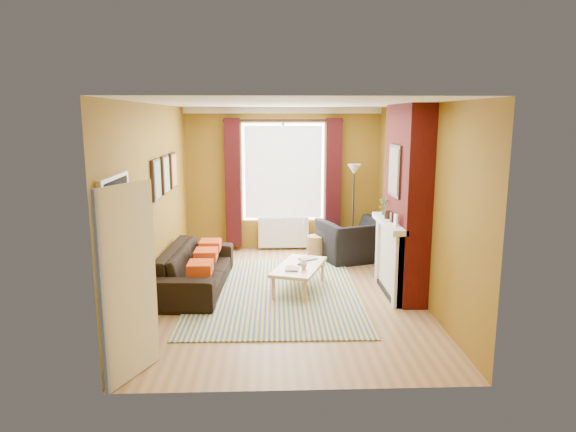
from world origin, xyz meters
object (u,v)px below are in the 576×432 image
(sofa, at_px, (196,268))
(armchair, at_px, (354,240))
(coffee_table, at_px, (299,268))
(wicker_stool, at_px, (316,247))
(floor_lamp, at_px, (354,184))

(sofa, distance_m, armchair, 3.08)
(coffee_table, bearing_deg, sofa, -166.38)
(coffee_table, xyz_separation_m, wicker_stool, (0.43, 1.80, -0.14))
(sofa, xyz_separation_m, wicker_stool, (2.02, 1.65, -0.11))
(sofa, distance_m, wicker_stool, 2.61)
(sofa, relative_size, wicker_stool, 5.26)
(coffee_table, relative_size, wicker_stool, 3.10)
(sofa, relative_size, coffee_table, 1.70)
(armchair, height_order, wicker_stool, armchair)
(sofa, bearing_deg, wicker_stool, -47.50)
(coffee_table, xyz_separation_m, floor_lamp, (1.14, 1.99, 1.03))
(sofa, height_order, coffee_table, sofa)
(coffee_table, bearing_deg, armchair, 75.15)
(sofa, xyz_separation_m, armchair, (2.70, 1.50, 0.05))
(sofa, height_order, floor_lamp, floor_lamp)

